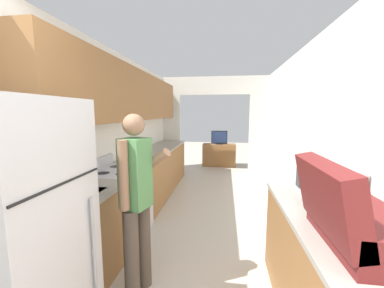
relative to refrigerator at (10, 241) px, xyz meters
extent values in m
cube|color=silver|center=(-0.40, 1.60, 0.41)|extent=(0.06, 7.86, 2.50)
cube|color=brown|center=(-0.21, 2.55, 1.02)|extent=(0.32, 4.36, 0.78)
cube|color=silver|center=(2.34, 1.60, 0.41)|extent=(0.06, 7.86, 2.50)
cube|color=silver|center=(-0.25, 4.96, 0.18)|extent=(0.65, 0.06, 2.05)
cube|color=silver|center=(2.19, 4.96, 0.18)|extent=(0.65, 0.06, 2.05)
cube|color=silver|center=(0.97, 4.96, 1.43)|extent=(3.08, 0.06, 0.45)
cube|color=brown|center=(-0.07, 0.79, -0.42)|extent=(0.60, 0.83, 0.85)
cube|color=gray|center=(-0.07, 0.78, 0.02)|extent=(0.62, 0.84, 0.03)
cube|color=brown|center=(-0.07, 3.36, -0.42)|extent=(0.60, 2.74, 0.85)
cube|color=gray|center=(-0.07, 3.37, 0.02)|extent=(0.62, 2.75, 0.03)
cube|color=#9EA3A8|center=(-0.07, 0.71, 0.04)|extent=(0.42, 0.44, 0.00)
cube|color=brown|center=(2.01, 0.54, -0.42)|extent=(0.60, 1.54, 0.85)
cube|color=gray|center=(2.01, 0.54, 0.02)|extent=(0.62, 1.56, 0.03)
cube|color=#B7B7BC|center=(0.00, 0.00, 0.00)|extent=(0.75, 0.71, 1.69)
cube|color=black|center=(0.38, 0.00, 0.37)|extent=(0.01, 0.68, 0.01)
cylinder|color=#99999E|center=(0.39, 0.23, -0.13)|extent=(0.02, 0.02, 0.67)
cube|color=#B7B7BC|center=(-0.06, 1.60, -0.40)|extent=(0.62, 0.79, 0.88)
cube|color=black|center=(0.25, 1.60, -0.40)|extent=(0.01, 0.54, 0.26)
cylinder|color=#B7B7BC|center=(0.27, 1.60, -0.18)|extent=(0.02, 0.63, 0.02)
cube|color=#B7B7BC|center=(-0.35, 1.60, 0.11)|extent=(0.04, 0.79, 0.14)
cylinder|color=#232328|center=(0.06, 1.42, 0.03)|extent=(0.16, 0.16, 0.01)
cylinder|color=#232328|center=(0.06, 1.77, 0.03)|extent=(0.16, 0.16, 0.01)
cylinder|color=#232328|center=(-0.19, 1.42, 0.03)|extent=(0.16, 0.16, 0.01)
cylinder|color=#232328|center=(-0.19, 1.77, 0.03)|extent=(0.16, 0.16, 0.01)
cylinder|color=#4C4238|center=(0.48, 0.62, -0.45)|extent=(0.16, 0.16, 0.79)
cylinder|color=#4C4238|center=(0.53, 0.79, -0.45)|extent=(0.16, 0.16, 0.79)
cube|color=#4C844C|center=(0.51, 0.71, 0.25)|extent=(0.26, 0.26, 0.60)
cylinder|color=#8C664C|center=(0.47, 0.57, 0.26)|extent=(0.10, 0.10, 0.57)
cylinder|color=#8C664C|center=(0.55, 0.84, 0.26)|extent=(0.51, 0.23, 0.39)
sphere|color=#8C664C|center=(0.51, 0.71, 0.66)|extent=(0.18, 0.18, 0.18)
cube|color=#5B1919|center=(2.01, 0.17, 0.13)|extent=(0.38, 0.63, 0.19)
cube|color=#5B1919|center=(1.81, 0.17, 0.30)|extent=(0.18, 0.63, 0.39)
cube|color=#2D2D33|center=(2.01, 0.50, 0.28)|extent=(0.23, 0.02, 0.10)
cube|color=#B7B7BC|center=(2.11, 0.91, 0.18)|extent=(0.36, 0.50, 0.29)
cube|color=black|center=(1.93, 0.86, 0.18)|extent=(0.01, 0.30, 0.20)
cube|color=#38383D|center=(1.93, 1.08, 0.18)|extent=(0.01, 0.10, 0.21)
cube|color=brown|center=(1.09, 5.86, -0.51)|extent=(0.97, 0.42, 0.66)
cube|color=black|center=(1.09, 5.82, -0.17)|extent=(0.21, 0.16, 0.02)
cube|color=black|center=(1.09, 5.82, 0.03)|extent=(0.47, 0.04, 0.38)
cube|color=navy|center=(1.09, 5.80, 0.03)|extent=(0.43, 0.01, 0.34)
cube|color=#B7B7BC|center=(-0.14, 2.36, 0.04)|extent=(0.12, 0.23, 0.00)
cube|color=black|center=(-0.14, 2.18, 0.05)|extent=(0.06, 0.11, 0.02)
camera|label=1|loc=(1.25, -1.14, 0.76)|focal=22.00mm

